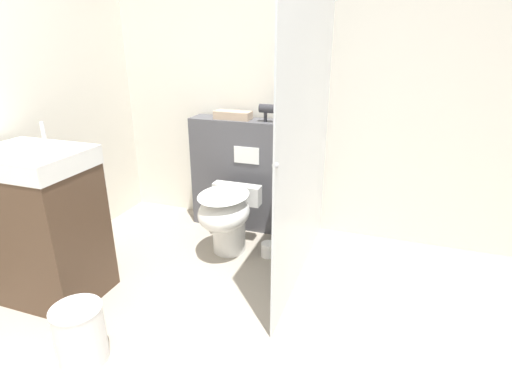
{
  "coord_description": "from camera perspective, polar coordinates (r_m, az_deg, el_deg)",
  "views": [
    {
      "loc": [
        1.03,
        -1.09,
        1.62
      ],
      "look_at": [
        0.2,
        1.29,
        0.63
      ],
      "focal_mm": 28.0,
      "sensor_mm": 36.0,
      "label": 1
    }
  ],
  "objects": [
    {
      "name": "hair_drier",
      "position": [
        3.26,
        2.04,
        11.72
      ],
      "size": [
        0.19,
        0.07,
        0.14
      ],
      "color": "#2D2D33",
      "rests_on": "partition_panel"
    },
    {
      "name": "folded_towel",
      "position": [
        3.39,
        -3.31,
        10.91
      ],
      "size": [
        0.31,
        0.13,
        0.07
      ],
      "color": "tan",
      "rests_on": "partition_panel"
    },
    {
      "name": "wall_back",
      "position": [
        3.45,
        1.86,
        15.23
      ],
      "size": [
        8.0,
        0.06,
        2.5
      ],
      "color": "silver",
      "rests_on": "ground_plane"
    },
    {
      "name": "waste_bin",
      "position": [
        2.41,
        -23.81,
        -18.07
      ],
      "size": [
        0.26,
        0.26,
        0.33
      ],
      "color": "silver",
      "rests_on": "ground_plane"
    },
    {
      "name": "spare_toilet_roll",
      "position": [
        3.16,
        1.74,
        -8.22
      ],
      "size": [
        0.11,
        0.11,
        0.11
      ],
      "color": "white",
      "rests_on": "ground_plane"
    },
    {
      "name": "shower_glass",
      "position": [
        2.61,
        7.35,
        9.15
      ],
      "size": [
        0.04,
        1.48,
        2.15
      ],
      "color": "silver",
      "rests_on": "ground_plane"
    },
    {
      "name": "toilet",
      "position": [
        3.1,
        -4.23,
        -3.35
      ],
      "size": [
        0.4,
        0.56,
        0.52
      ],
      "color": "white",
      "rests_on": "ground_plane"
    },
    {
      "name": "partition_panel",
      "position": [
        3.48,
        -0.66,
        2.4
      ],
      "size": [
        1.06,
        0.24,
        0.97
      ],
      "color": "#4C4C51",
      "rests_on": "ground_plane"
    },
    {
      "name": "sink_vanity",
      "position": [
        2.86,
        -28.02,
        -4.29
      ],
      "size": [
        0.65,
        0.49,
        1.14
      ],
      "color": "#473323",
      "rests_on": "ground_plane"
    }
  ]
}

